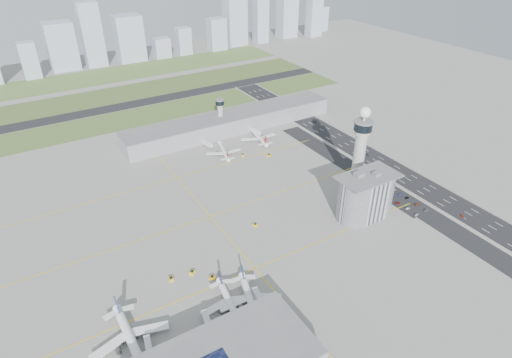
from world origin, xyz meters
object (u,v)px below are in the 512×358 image
car_lot_9 (400,195)px  car_hw_0 (462,216)px  tug_4 (243,155)px  tug_5 (269,155)px  car_lot_1 (408,208)px  car_lot_7 (417,204)px  tug_3 (255,225)px  jet_bridge_near_2 (264,310)px  car_lot_10 (394,190)px  control_tower (361,145)px  car_lot_6 (426,210)px  car_lot_3 (391,199)px  jet_bridge_near_1 (212,335)px  car_lot_0 (417,215)px  jet_bridge_far_1 (250,130)px  airplane_near_b (231,301)px  car_hw_4 (273,106)px  airplane_near_c (251,298)px  airplane_near_a (130,336)px  secondary_tower (220,113)px  tug_0 (171,279)px  admin_building (365,196)px  airplane_far_b (258,134)px  car_lot_11 (386,185)px  tug_2 (192,272)px  airplane_far_a (224,149)px  tug_1 (212,277)px  car_lot_4 (387,195)px  car_lot_2 (398,203)px  jet_bridge_far_0 (202,142)px  car_lot_8 (407,198)px  car_hw_1 (369,155)px  car_lot_5 (376,189)px

car_lot_9 → car_hw_0: car_lot_9 is taller
tug_4 → tug_5: size_ratio=0.94×
car_lot_1 → car_lot_7: size_ratio=0.92×
tug_3 → jet_bridge_near_2: bearing=-144.8°
car_lot_10 → control_tower: bearing=46.0°
car_lot_6 → car_lot_3: bearing=15.3°
jet_bridge_near_1 → car_lot_6: bearing=-73.9°
jet_bridge_near_1 → car_lot_0: bearing=-73.6°
jet_bridge_far_1 → tug_4: (-29.16, -36.88, -1.88)m
airplane_near_b → car_hw_4: (174.22, 226.85, -4.80)m
car_lot_6 → airplane_near_c: bearing=84.4°
control_tower → airplane_near_a: size_ratio=1.41×
secondary_tower → car_lot_0: bearing=-74.7°
tug_5 → tug_0: bearing=3.8°
car_lot_6 → admin_building: bearing=53.9°
car_lot_0 → car_lot_7: car_lot_0 is taller
tug_4 → jet_bridge_near_2: bearing=89.0°
secondary_tower → airplane_near_b: 221.53m
airplane_far_b → tug_5: size_ratio=11.57×
tug_0 → tug_4: bearing=-131.7°
car_lot_7 → car_lot_11: bearing=-0.1°
tug_2 → jet_bridge_far_1: bearing=-78.5°
airplane_near_c → airplane_far_a: 172.82m
car_lot_3 → tug_1: bearing=101.2°
car_lot_3 → tug_4: bearing=36.5°
jet_bridge_far_1 → tug_5: jet_bridge_far_1 is taller
airplane_near_c → secondary_tower: bearing=173.2°
airplane_near_b → car_lot_4: airplane_near_b is taller
tug_4 → car_lot_9: tug_4 is taller
car_lot_3 → car_lot_10: (11.12, 7.30, -0.03)m
airplane_near_a → car_lot_2: size_ratio=11.39×
car_lot_0 → tug_1: bearing=76.9°
jet_bridge_near_1 → car_lot_10: 182.88m
jet_bridge_far_0 → car_lot_6: 196.49m
car_lot_1 → car_hw_0: 35.57m
car_lot_2 → car_lot_8: 11.10m
airplane_near_a → car_lot_11: bearing=100.2°
airplane_far_a → car_lot_9: bearing=-132.5°
jet_bridge_near_2 → car_hw_1: size_ratio=3.51×
secondary_tower → airplane_near_c: bearing=-113.0°
car_lot_5 → jet_bridge_far_1: bearing=4.4°
secondary_tower → tug_1: size_ratio=9.47×
car_lot_10 → car_hw_1: size_ratio=1.00×
tug_5 → car_lot_5: bearing=81.6°
tug_0 → car_hw_0: 199.00m
jet_bridge_near_1 → jet_bridge_far_1: 235.53m
secondary_tower → car_lot_0: secondary_tower is taller
car_lot_10 → tug_4: bearing=32.4°
tug_2 → car_hw_1: size_ratio=0.87×
control_tower → tug_1: bearing=-166.7°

